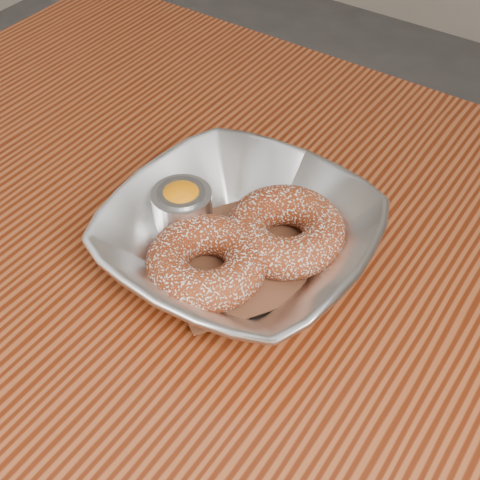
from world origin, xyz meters
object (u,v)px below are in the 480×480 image
Objects in this scene: donut_front at (207,262)px; serving_bowl at (240,240)px; table at (278,354)px; donut_back at (285,231)px; ramekin at (182,208)px.

serving_bowl is at bearing 77.29° from donut_front.
table is at bearing 27.02° from donut_front.
table is at bearing -59.54° from donut_back.
donut_back reaches higher than donut_front.
donut_back is 1.03× the size of donut_front.
ramekin reaches higher than donut_front.
donut_front reaches higher than table.
donut_front is at bearing -102.71° from serving_bowl.
donut_back is at bearing 50.69° from serving_bowl.
donut_back is 0.08m from donut_front.
serving_bowl is 0.07m from ramekin.
ramekin is (-0.10, -0.03, 0.01)m from donut_back.
table is 0.14m from serving_bowl.
donut_front is (-0.04, -0.07, -0.00)m from donut_back.
donut_back is at bearing 120.46° from table.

